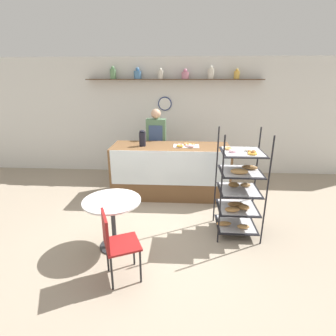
{
  "coord_description": "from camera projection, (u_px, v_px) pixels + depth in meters",
  "views": [
    {
      "loc": [
        0.24,
        -3.53,
        2.24
      ],
      "look_at": [
        0.0,
        0.47,
        0.86
      ],
      "focal_mm": 28.0,
      "sensor_mm": 36.0,
      "label": 1
    }
  ],
  "objects": [
    {
      "name": "ground_plane",
      "position": [
        166.0,
        230.0,
        4.07
      ],
      "size": [
        14.0,
        14.0,
        0.0
      ],
      "primitive_type": "plane",
      "color": "gray"
    },
    {
      "name": "back_wall",
      "position": [
        174.0,
        116.0,
        6.25
      ],
      "size": [
        10.0,
        0.3,
        2.7
      ],
      "color": "white",
      "rests_on": "ground_plane"
    },
    {
      "name": "display_counter",
      "position": [
        171.0,
        171.0,
        5.17
      ],
      "size": [
        2.26,
        0.8,
        1.01
      ],
      "color": "brown",
      "rests_on": "ground_plane"
    },
    {
      "name": "pastry_rack",
      "position": [
        239.0,
        190.0,
        3.8
      ],
      "size": [
        0.63,
        0.62,
        1.57
      ],
      "color": "black",
      "rests_on": "ground_plane"
    },
    {
      "name": "person_worker",
      "position": [
        156.0,
        144.0,
        5.61
      ],
      "size": [
        0.4,
        0.23,
        1.64
      ],
      "color": "#282833",
      "rests_on": "ground_plane"
    },
    {
      "name": "cafe_table",
      "position": [
        113.0,
        212.0,
        3.51
      ],
      "size": [
        0.77,
        0.77,
        0.71
      ],
      "color": "#262628",
      "rests_on": "ground_plane"
    },
    {
      "name": "cafe_chair",
      "position": [
        114.0,
        240.0,
        2.93
      ],
      "size": [
        0.5,
        0.5,
        0.86
      ],
      "rotation": [
        0.0,
        0.0,
        8.27
      ],
      "color": "black",
      "rests_on": "ground_plane"
    },
    {
      "name": "coffee_carafe",
      "position": [
        142.0,
        138.0,
        4.94
      ],
      "size": [
        0.12,
        0.12,
        0.31
      ],
      "color": "black",
      "rests_on": "display_counter"
    },
    {
      "name": "donut_tray_counter",
      "position": [
        186.0,
        145.0,
        4.94
      ],
      "size": [
        0.48,
        0.28,
        0.05
      ],
      "color": "silver",
      "rests_on": "display_counter"
    }
  ]
}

